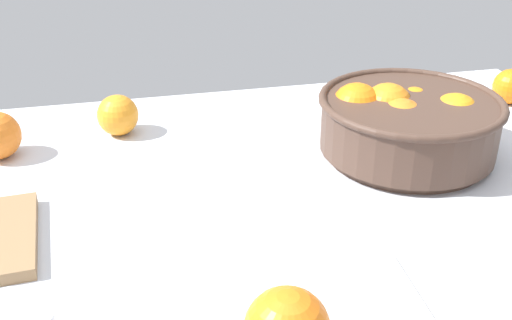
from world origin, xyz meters
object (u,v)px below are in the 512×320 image
object	(u,v)px
fruit_bowl	(408,123)
spoon	(429,311)
loose_orange_0	(511,86)
loose_orange_1	(118,115)

from	to	relation	value
fruit_bowl	spoon	size ratio (longest dim) A/B	1.87
loose_orange_0	spoon	xyz separation A→B (cm)	(-41.27, -49.91, -2.80)
fruit_bowl	loose_orange_0	xyz separation A→B (cm)	(28.06, 15.47, -2.14)
loose_orange_0	fruit_bowl	bearing A→B (deg)	-151.14
fruit_bowl	loose_orange_1	xyz separation A→B (cm)	(-42.93, 17.75, -1.98)
loose_orange_1	spoon	bearing A→B (deg)	-60.34
fruit_bowl	spoon	bearing A→B (deg)	-110.98
fruit_bowl	loose_orange_0	bearing A→B (deg)	28.86
loose_orange_1	fruit_bowl	bearing A→B (deg)	-22.46
fruit_bowl	spoon	xyz separation A→B (cm)	(-13.21, -34.44, -4.94)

